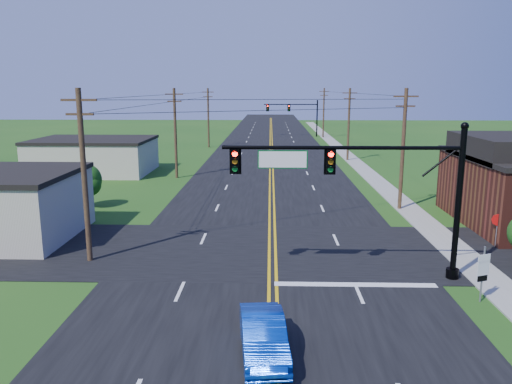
{
  "coord_description": "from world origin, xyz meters",
  "views": [
    {
      "loc": [
        0.02,
        -14.88,
        8.97
      ],
      "look_at": [
        -0.69,
        10.0,
        3.78
      ],
      "focal_mm": 35.0,
      "sensor_mm": 36.0,
      "label": 1
    }
  ],
  "objects_px": {
    "signal_mast_main": "(363,181)",
    "signal_mast_far": "(294,112)",
    "route_sign": "(483,270)",
    "stop_sign": "(498,223)",
    "blue_car": "(263,337)"
  },
  "relations": [
    {
      "from": "signal_mast_main",
      "to": "signal_mast_far",
      "type": "xyz_separation_m",
      "value": [
        0.1,
        72.0,
        -0.2
      ]
    },
    {
      "from": "stop_sign",
      "to": "blue_car",
      "type": "bearing_deg",
      "value": -112.66
    },
    {
      "from": "signal_mast_far",
      "to": "blue_car",
      "type": "xyz_separation_m",
      "value": [
        -4.61,
        -79.31,
        -3.85
      ]
    },
    {
      "from": "signal_mast_main",
      "to": "blue_car",
      "type": "height_order",
      "value": "signal_mast_main"
    },
    {
      "from": "blue_car",
      "to": "route_sign",
      "type": "relative_size",
      "value": 1.7
    },
    {
      "from": "stop_sign",
      "to": "signal_mast_far",
      "type": "bearing_deg",
      "value": 121.77
    },
    {
      "from": "route_sign",
      "to": "blue_car",
      "type": "bearing_deg",
      "value": -174.85
    },
    {
      "from": "signal_mast_main",
      "to": "route_sign",
      "type": "bearing_deg",
      "value": -29.48
    },
    {
      "from": "signal_mast_main",
      "to": "blue_car",
      "type": "bearing_deg",
      "value": -121.71
    },
    {
      "from": "route_sign",
      "to": "stop_sign",
      "type": "height_order",
      "value": "route_sign"
    },
    {
      "from": "signal_mast_main",
      "to": "signal_mast_far",
      "type": "relative_size",
      "value": 1.03
    },
    {
      "from": "signal_mast_main",
      "to": "blue_car",
      "type": "relative_size",
      "value": 2.69
    },
    {
      "from": "signal_mast_far",
      "to": "signal_mast_main",
      "type": "bearing_deg",
      "value": -90.08
    },
    {
      "from": "signal_mast_main",
      "to": "route_sign",
      "type": "height_order",
      "value": "signal_mast_main"
    },
    {
      "from": "signal_mast_far",
      "to": "blue_car",
      "type": "distance_m",
      "value": 79.53
    }
  ]
}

